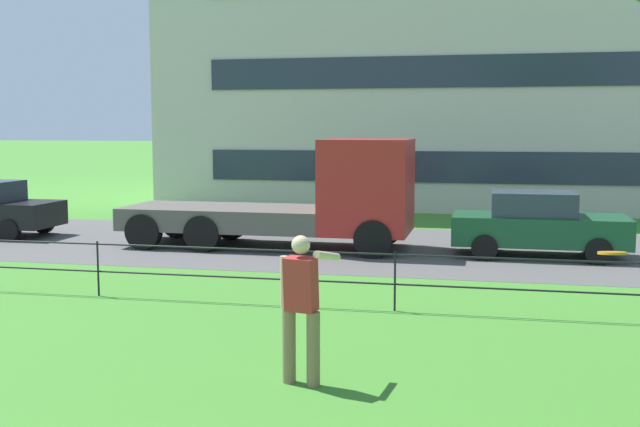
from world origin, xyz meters
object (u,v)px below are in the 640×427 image
(person_thrower, at_px, (301,304))
(car_dark_green_far_left, at_px, (538,224))
(flatbed_truck_far_right, at_px, (309,200))
(frisbee, at_px, (612,253))

(person_thrower, distance_m, car_dark_green_far_left, 10.42)
(person_thrower, distance_m, flatbed_truck_far_right, 10.17)
(person_thrower, distance_m, frisbee, 3.53)
(flatbed_truck_far_right, relative_size, car_dark_green_far_left, 1.82)
(flatbed_truck_far_right, bearing_deg, frisbee, -63.15)
(frisbee, xyz_separation_m, car_dark_green_far_left, (0.04, 10.80, -1.07))
(frisbee, height_order, car_dark_green_far_left, frisbee)
(frisbee, relative_size, flatbed_truck_far_right, 0.04)
(person_thrower, bearing_deg, flatbed_truck_far_right, 102.50)
(person_thrower, height_order, flatbed_truck_far_right, flatbed_truck_far_right)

